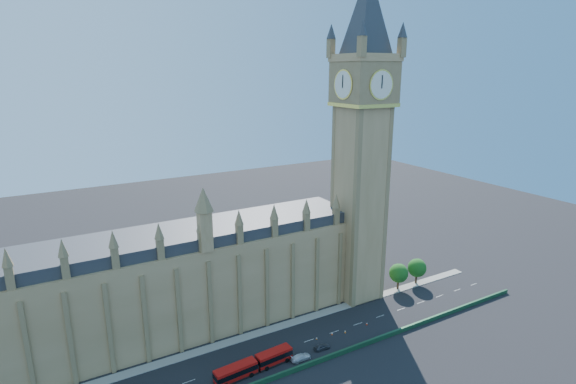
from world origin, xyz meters
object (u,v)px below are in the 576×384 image
red_bus (254,365)px  car_grey (322,347)px  car_silver (279,354)px  car_white (301,357)px

red_bus → car_grey: bearing=-5.9°
red_bus → car_silver: red_bus is taller
car_grey → car_white: bearing=103.4°
red_bus → car_silver: bearing=11.1°
car_grey → car_silver: 11.18m
car_silver → car_white: size_ratio=0.76×
red_bus → car_silver: (7.62, 2.05, -1.12)m
car_silver → car_white: (4.00, -3.78, 0.10)m
red_bus → car_white: red_bus is taller
red_bus → car_grey: size_ratio=4.75×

